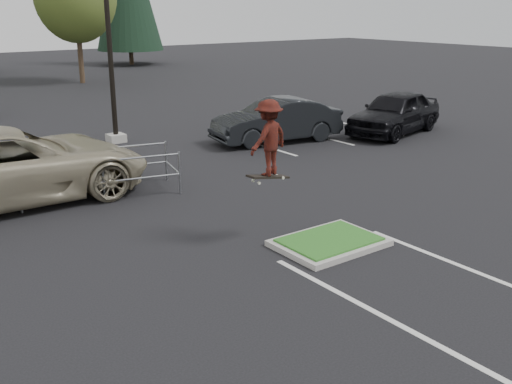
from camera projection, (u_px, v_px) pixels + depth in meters
ground at (329, 246)px, 12.59m from camera, size 120.00×120.00×0.00m
grass_median at (329, 242)px, 12.57m from camera, size 2.20×1.60×0.16m
stall_lines at (143, 189)px, 16.46m from camera, size 22.62×17.60×0.01m
light_pole at (107, 13)px, 20.74m from camera, size 0.70×0.60×10.12m
cart_corral at (81, 171)px, 15.55m from camera, size 4.27×2.35×1.15m
skateboarder at (268, 138)px, 12.20m from camera, size 1.12×0.81×1.72m
car_l_tan at (10, 165)px, 15.14m from camera, size 6.99×3.26×1.93m
car_r_charc at (276, 120)px, 21.95m from camera, size 5.01×2.46×1.58m
car_r_black at (395, 112)px, 23.38m from camera, size 5.21×3.06×1.66m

